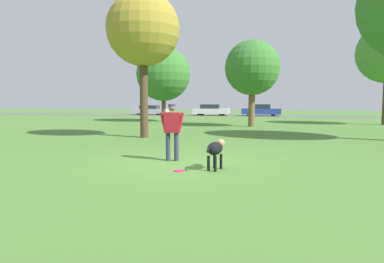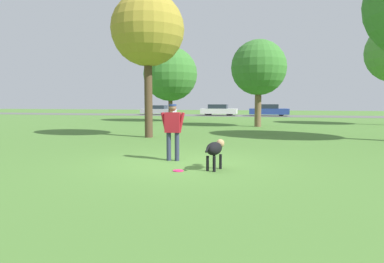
% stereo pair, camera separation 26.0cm
% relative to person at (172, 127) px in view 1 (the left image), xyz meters
% --- Properties ---
extents(ground_plane, '(120.00, 120.00, 0.00)m').
position_rel_person_xyz_m(ground_plane, '(0.35, -0.37, -0.96)').
color(ground_plane, '#4C7A33').
extents(far_road_strip, '(120.00, 6.00, 0.01)m').
position_rel_person_xyz_m(far_road_strip, '(0.35, 32.38, -0.96)').
color(far_road_strip, '#5B5B59').
rests_on(far_road_strip, ground_plane).
extents(person, '(0.71, 0.25, 1.62)m').
position_rel_person_xyz_m(person, '(0.00, 0.00, 0.00)').
color(person, '#2D334C').
rests_on(person, ground_plane).
extents(dog, '(0.46, 1.00, 0.73)m').
position_rel_person_xyz_m(dog, '(1.40, -1.01, -0.45)').
color(dog, black).
rests_on(dog, ground_plane).
extents(frisbee, '(0.27, 0.27, 0.02)m').
position_rel_person_xyz_m(frisbee, '(0.56, -1.40, -0.95)').
color(frisbee, '#E52366').
rests_on(frisbee, ground_plane).
extents(tree_mid_center, '(3.71, 3.71, 5.84)m').
position_rel_person_xyz_m(tree_mid_center, '(1.69, 14.31, 3.00)').
color(tree_mid_center, brown).
rests_on(tree_mid_center, ground_plane).
extents(tree_near_left, '(3.40, 3.40, 6.74)m').
position_rel_person_xyz_m(tree_near_left, '(-2.99, 5.92, 4.04)').
color(tree_near_left, '#4C3826').
rests_on(tree_near_left, ground_plane).
extents(tree_far_left, '(4.60, 4.60, 6.35)m').
position_rel_person_xyz_m(tree_far_left, '(-5.95, 18.89, 3.08)').
color(tree_far_left, brown).
rests_on(tree_far_left, ground_plane).
extents(parked_car_silver, '(4.46, 1.87, 1.23)m').
position_rel_person_xyz_m(parked_car_silver, '(-11.91, 32.67, -0.35)').
color(parked_car_silver, '#B7B7BC').
rests_on(parked_car_silver, ground_plane).
extents(parked_car_white, '(4.39, 1.89, 1.37)m').
position_rel_person_xyz_m(parked_car_white, '(-3.89, 32.14, -0.28)').
color(parked_car_white, white).
rests_on(parked_car_white, ground_plane).
extents(parked_car_blue, '(4.59, 1.87, 1.40)m').
position_rel_person_xyz_m(parked_car_blue, '(2.11, 32.18, -0.28)').
color(parked_car_blue, '#284293').
rests_on(parked_car_blue, ground_plane).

